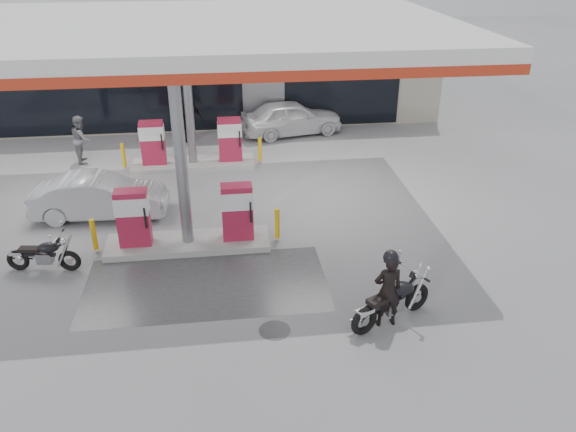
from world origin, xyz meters
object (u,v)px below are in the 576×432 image
(attendant, at_px, (82,139))
(parked_car_right, at_px, (301,106))
(biker_walking, at_px, (188,118))
(pump_island_near, at_px, (187,223))
(hatchback_silver, at_px, (100,197))
(biker_main, at_px, (388,291))
(sedan_white, at_px, (291,117))
(parked_motorcycle, at_px, (44,256))
(pump_island_far, at_px, (192,148))
(main_motorcycle, at_px, (393,302))

(attendant, xyz_separation_m, parked_car_right, (9.04, 4.76, -0.40))
(parked_car_right, xyz_separation_m, biker_walking, (-5.15, -2.91, 0.48))
(pump_island_near, height_order, hatchback_silver, pump_island_near)
(biker_main, bearing_deg, attendant, -56.53)
(sedan_white, bearing_deg, parked_car_right, -28.68)
(parked_motorcycle, xyz_separation_m, attendant, (-0.51, 7.80, 0.46))
(biker_main, height_order, parked_car_right, biker_main)
(pump_island_far, distance_m, parked_motorcycle, 7.71)
(biker_walking, bearing_deg, main_motorcycle, -77.01)
(biker_main, distance_m, biker_walking, 13.75)
(sedan_white, relative_size, biker_walking, 2.21)
(parked_car_right, bearing_deg, main_motorcycle, -157.91)
(hatchback_silver, height_order, biker_walking, biker_walking)
(pump_island_far, distance_m, biker_main, 11.02)
(main_motorcycle, xyz_separation_m, hatchback_silver, (-7.35, 6.17, 0.14))
(biker_main, height_order, biker_walking, biker_walking)
(parked_motorcycle, distance_m, parked_car_right, 15.19)
(attendant, relative_size, hatchback_silver, 0.45)
(hatchback_silver, bearing_deg, parked_motorcycle, 165.59)
(biker_walking, bearing_deg, biker_main, -77.83)
(attendant, height_order, hatchback_silver, attendant)
(pump_island_far, height_order, parked_motorcycle, pump_island_far)
(main_motorcycle, bearing_deg, parked_motorcycle, 132.71)
(sedan_white, bearing_deg, parked_motorcycle, 131.18)
(main_motorcycle, xyz_separation_m, parked_car_right, (0.27, 15.73, -0.02))
(pump_island_near, height_order, pump_island_far, same)
(attendant, height_order, biker_walking, biker_walking)
(biker_main, distance_m, sedan_white, 13.27)
(pump_island_near, relative_size, parked_motorcycle, 2.67)
(parked_motorcycle, relative_size, parked_car_right, 0.54)
(pump_island_near, distance_m, main_motorcycle, 6.13)
(pump_island_near, bearing_deg, main_motorcycle, -40.47)
(hatchback_silver, distance_m, parked_car_right, 12.22)
(biker_main, bearing_deg, sedan_white, -92.81)
(attendant, xyz_separation_m, biker_walking, (3.89, 1.85, 0.08))
(hatchback_silver, bearing_deg, biker_walking, -17.66)
(pump_island_near, height_order, parked_car_right, pump_island_near)
(pump_island_far, height_order, sedan_white, pump_island_far)
(main_motorcycle, relative_size, attendant, 1.18)
(pump_island_near, height_order, attendant, attendant)
(parked_motorcycle, bearing_deg, biker_walking, 78.89)
(main_motorcycle, xyz_separation_m, attendant, (-8.78, 10.97, 0.38))
(biker_main, bearing_deg, pump_island_near, -46.62)
(parked_car_right, bearing_deg, pump_island_near, -179.66)
(attendant, bearing_deg, hatchback_silver, -173.24)
(biker_main, relative_size, parked_car_right, 0.50)
(pump_island_near, bearing_deg, hatchback_silver, 140.73)
(biker_main, relative_size, parked_motorcycle, 0.93)
(pump_island_near, bearing_deg, sedan_white, 65.91)
(parked_motorcycle, height_order, biker_walking, biker_walking)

